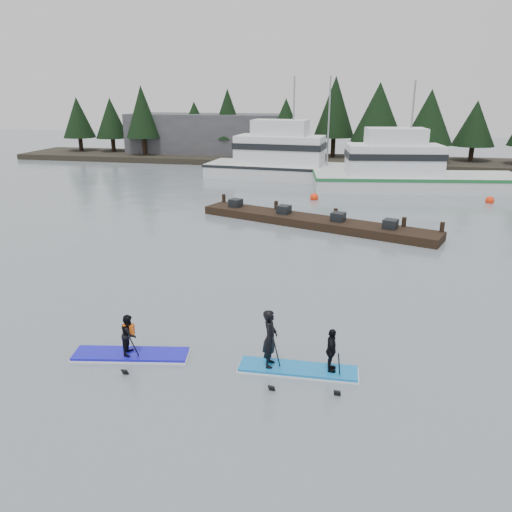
% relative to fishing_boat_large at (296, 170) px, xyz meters
% --- Properties ---
extents(ground, '(160.00, 160.00, 0.00)m').
position_rel_fishing_boat_large_xyz_m(ground, '(1.87, -31.78, -0.73)').
color(ground, slate).
rests_on(ground, ground).
extents(far_shore, '(70.00, 8.00, 0.60)m').
position_rel_fishing_boat_large_xyz_m(far_shore, '(1.87, 10.22, -0.43)').
color(far_shore, '#2D281E').
rests_on(far_shore, ground).
extents(treeline, '(60.00, 4.00, 8.00)m').
position_rel_fishing_boat_large_xyz_m(treeline, '(1.87, 10.22, -0.73)').
color(treeline, black).
rests_on(treeline, ground).
extents(waterfront_building, '(18.00, 6.00, 5.00)m').
position_rel_fishing_boat_large_xyz_m(waterfront_building, '(-12.13, 12.22, 1.77)').
color(waterfront_building, '#4C4C51').
rests_on(waterfront_building, ground).
extents(fishing_boat_large, '(17.44, 6.06, 9.73)m').
position_rel_fishing_boat_large_xyz_m(fishing_boat_large, '(0.00, 0.00, 0.00)').
color(fishing_boat_large, silver).
rests_on(fishing_boat_large, ground).
extents(fishing_boat_medium, '(16.52, 7.01, 9.31)m').
position_rel_fishing_boat_large_xyz_m(fishing_boat_medium, '(9.62, -3.63, -0.06)').
color(fishing_boat_medium, silver).
rests_on(fishing_boat_medium, ground).
extents(floating_dock, '(14.28, 6.71, 0.48)m').
position_rel_fishing_boat_large_xyz_m(floating_dock, '(3.30, -16.35, -0.49)').
color(floating_dock, black).
rests_on(floating_dock, ground).
extents(buoy_c, '(0.59, 0.59, 0.59)m').
position_rel_fishing_boat_large_xyz_m(buoy_c, '(14.79, -7.40, -0.73)').
color(buoy_c, '#FF310C').
rests_on(buoy_c, ground).
extents(buoy_b, '(0.61, 0.61, 0.61)m').
position_rel_fishing_boat_large_xyz_m(buoy_b, '(2.56, -8.94, -0.73)').
color(buoy_b, '#FF310C').
rests_on(buoy_b, ground).
extents(paddleboard_solo, '(3.46, 1.41, 1.81)m').
position_rel_fishing_boat_large_xyz_m(paddleboard_solo, '(-0.47, -32.60, -0.33)').
color(paddleboard_solo, '#1815CD').
rests_on(paddleboard_solo, ground).
extents(paddleboard_duo, '(3.34, 1.17, 2.27)m').
position_rel_fishing_boat_large_xyz_m(paddleboard_duo, '(4.41, -32.38, -0.10)').
color(paddleboard_duo, '#1576C5').
rests_on(paddleboard_duo, ground).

